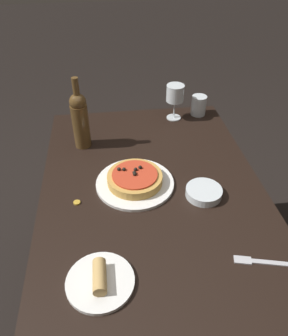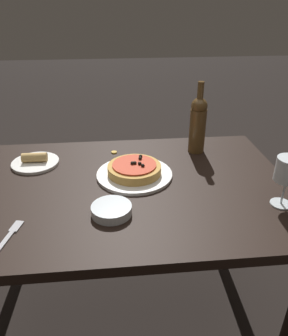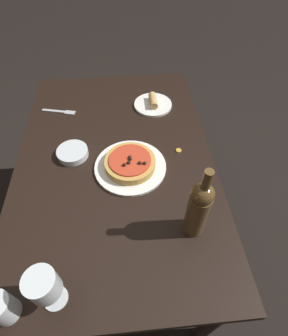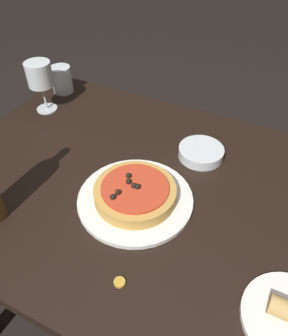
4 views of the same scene
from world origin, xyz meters
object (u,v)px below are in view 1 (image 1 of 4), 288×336
at_px(wine_glass, 175,94).
at_px(water_cup, 199,105).
at_px(pizza, 135,178).
at_px(bottle_cap, 77,203).
at_px(dinner_plate, 135,183).
at_px(side_bowl, 204,192).
at_px(side_plate, 100,280).
at_px(dining_table, 153,213).
at_px(wine_bottle, 80,119).
at_px(fork, 259,262).

bearing_deg(wine_glass, water_cup, -79.64).
bearing_deg(pizza, bottle_cap, 109.34).
distance_m(wine_glass, bottle_cap, 0.72).
height_order(dinner_plate, side_bowl, side_bowl).
bearing_deg(side_plate, water_cup, -29.54).
relative_size(dining_table, wine_bottle, 4.09).
distance_m(water_cup, bottle_cap, 0.81).
height_order(water_cup, side_bowl, water_cup).
bearing_deg(dinner_plate, dining_table, -132.36).
xyz_separation_m(dining_table, side_bowl, (-0.03, -0.17, 0.12)).
bearing_deg(side_bowl, wine_bottle, 48.88).
xyz_separation_m(dining_table, wine_bottle, (0.34, 0.26, 0.23)).
distance_m(water_cup, side_plate, 1.02).
bearing_deg(side_bowl, fork, -164.12).
distance_m(fork, side_plate, 0.46).
distance_m(side_plate, bottle_cap, 0.33).
bearing_deg(fork, side_plate, 15.20).
bearing_deg(wine_glass, dining_table, 161.39).
xyz_separation_m(water_cup, bottle_cap, (-0.57, 0.58, -0.05)).
height_order(dinner_plate, pizza, pizza).
xyz_separation_m(fork, side_plate, (-0.01, 0.46, 0.01)).
relative_size(side_bowl, fork, 0.78).
relative_size(dinner_plate, bottle_cap, 12.04).
height_order(side_bowl, fork, side_bowl).
height_order(pizza, side_plate, pizza).
bearing_deg(dining_table, fork, -141.89).
relative_size(wine_glass, bottle_cap, 7.11).
xyz_separation_m(pizza, bottle_cap, (-0.07, 0.21, -0.03)).
bearing_deg(wine_glass, wine_bottle, 112.77).
height_order(dining_table, side_bowl, side_bowl).
distance_m(fork, bottle_cap, 0.62).
bearing_deg(dining_table, water_cup, -28.98).
bearing_deg(dinner_plate, side_plate, 161.01).
bearing_deg(side_plate, wine_bottle, 4.89).
bearing_deg(dinner_plate, side_bowl, -110.83).
bearing_deg(bottle_cap, wine_bottle, -2.57).
relative_size(wine_glass, side_plate, 0.90).
height_order(water_cup, side_plate, water_cup).
height_order(fork, bottle_cap, bottle_cap).
distance_m(dinner_plate, side_plate, 0.42).
bearing_deg(fork, wine_bottle, -38.57).
xyz_separation_m(wine_glass, bottle_cap, (-0.54, 0.45, -0.12)).
xyz_separation_m(pizza, side_bowl, (-0.09, -0.24, -0.02)).
bearing_deg(fork, water_cup, -79.04).
height_order(pizza, wine_glass, wine_glass).
relative_size(wine_glass, wine_bottle, 0.56).
bearing_deg(fork, pizza, -36.32).
height_order(side_plate, bottle_cap, side_plate).
bearing_deg(bottle_cap, dining_table, -86.54).
relative_size(wine_bottle, bottle_cap, 12.78).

